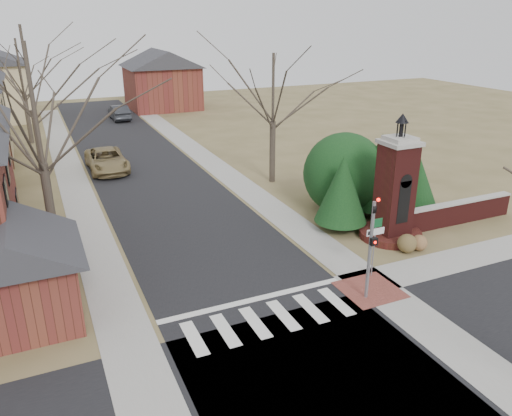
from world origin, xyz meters
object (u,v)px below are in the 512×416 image
traffic_signal_pole (371,240)px  pickup_truck (107,160)px  brick_gate_monument (394,198)px  sign_post (375,236)px  distant_car (119,112)px

traffic_signal_pole → pickup_truck: (-6.86, 22.78, -1.78)m
pickup_truck → brick_gate_monument: bearing=-58.2°
traffic_signal_pole → sign_post: size_ratio=1.64×
traffic_signal_pole → sign_post: (1.29, 1.41, -0.64)m
pickup_truck → distant_car: 19.86m
sign_post → pickup_truck: size_ratio=0.48×
brick_gate_monument → distant_car: (-7.31, 37.76, -1.36)m
brick_gate_monument → traffic_signal_pole: bearing=-136.8°
traffic_signal_pole → sign_post: 2.02m
traffic_signal_pole → distant_car: bearing=93.5°
distant_car → brick_gate_monument: bearing=99.7°
traffic_signal_pole → sign_post: bearing=47.6°
pickup_truck → sign_post: bearing=-69.5°
sign_post → distant_car: 40.97m
sign_post → brick_gate_monument: bearing=41.4°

